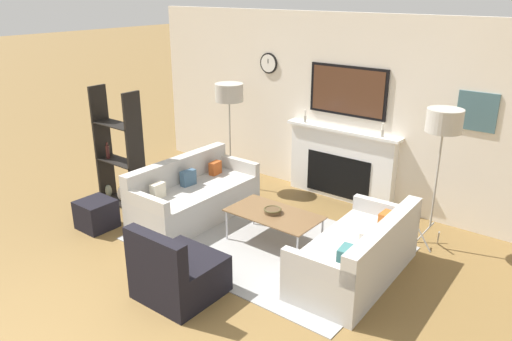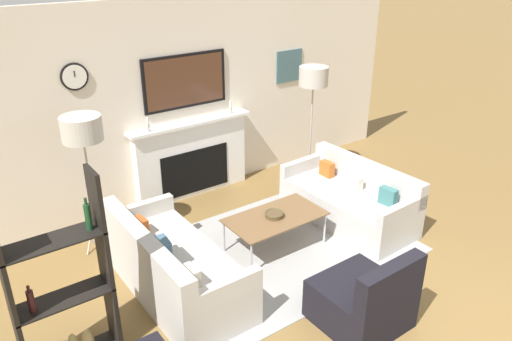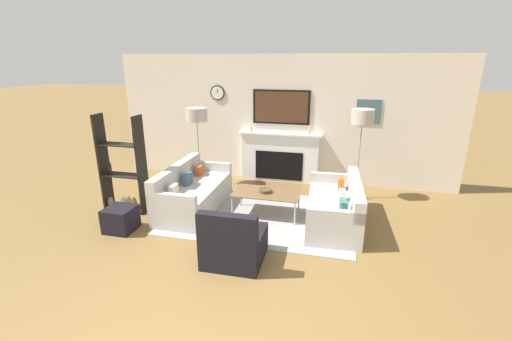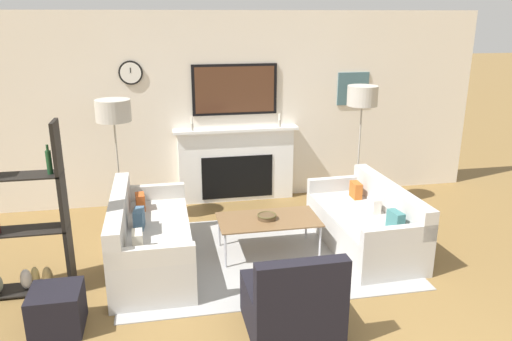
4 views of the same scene
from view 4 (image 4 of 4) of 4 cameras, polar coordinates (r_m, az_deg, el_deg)
fireplace_wall at (r=7.23m, az=-2.41°, el=6.02°), size 7.34×0.28×2.70m
area_rug at (r=5.81m, az=0.66°, el=-9.59°), size 3.14×2.17×0.01m
couch_left at (r=5.59m, az=-12.21°, el=-7.88°), size 0.82×1.84×0.80m
couch_right at (r=6.06m, az=12.50°, el=-6.05°), size 0.88×1.76×0.75m
armchair at (r=4.44m, az=4.16°, el=-15.00°), size 0.77×0.77×0.81m
coffee_table at (r=5.70m, az=1.43°, el=-5.77°), size 1.15×0.63×0.42m
decorative_bowl at (r=5.68m, az=1.24°, el=-5.27°), size 0.22×0.22×0.06m
floor_lamp_left at (r=6.39m, az=-16.01°, el=6.44°), size 0.43×0.43×1.66m
floor_lamp_right at (r=6.89m, az=12.06°, el=8.15°), size 0.41×0.41×1.74m
shelf_unit at (r=5.29m, az=-24.99°, el=-5.69°), size 0.79×0.28×1.72m
ottoman at (r=4.82m, az=-21.79°, el=-14.56°), size 0.43×0.43×0.39m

